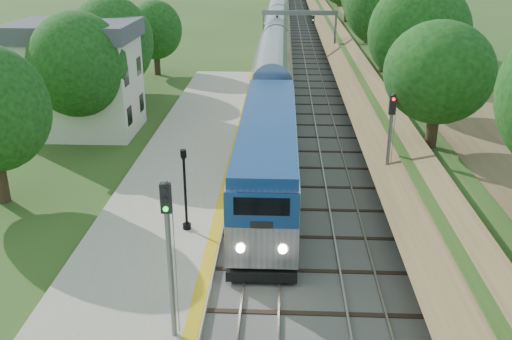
{
  "coord_description": "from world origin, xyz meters",
  "views": [
    {
      "loc": [
        0.71,
        -9.98,
        13.09
      ],
      "look_at": [
        -0.5,
        15.79,
        2.8
      ],
      "focal_mm": 40.0,
      "sensor_mm": 36.0,
      "label": 1
    }
  ],
  "objects_px": {
    "signal_platform": "(169,244)",
    "lamppost_far": "(185,194)",
    "train": "(279,20)",
    "signal_gantry": "(299,23)",
    "station_building": "(79,77)",
    "signal_farside": "(389,139)"
  },
  "relations": [
    {
      "from": "signal_gantry",
      "to": "station_building",
      "type": "bearing_deg",
      "value": -123.38
    },
    {
      "from": "lamppost_far",
      "to": "signal_platform",
      "type": "relative_size",
      "value": 0.69
    },
    {
      "from": "signal_gantry",
      "to": "lamppost_far",
      "type": "bearing_deg",
      "value": -98.63
    },
    {
      "from": "signal_platform",
      "to": "train",
      "type": "bearing_deg",
      "value": 87.71
    },
    {
      "from": "train",
      "to": "lamppost_far",
      "type": "distance_m",
      "value": 64.77
    },
    {
      "from": "signal_gantry",
      "to": "signal_platform",
      "type": "bearing_deg",
      "value": -96.29
    },
    {
      "from": "signal_farside",
      "to": "train",
      "type": "bearing_deg",
      "value": 95.8
    },
    {
      "from": "signal_platform",
      "to": "signal_farside",
      "type": "height_order",
      "value": "signal_farside"
    },
    {
      "from": "signal_platform",
      "to": "lamppost_far",
      "type": "bearing_deg",
      "value": 95.99
    },
    {
      "from": "train",
      "to": "signal_platform",
      "type": "height_order",
      "value": "signal_platform"
    },
    {
      "from": "station_building",
      "to": "train",
      "type": "distance_m",
      "value": 50.79
    },
    {
      "from": "station_building",
      "to": "signal_farside",
      "type": "relative_size",
      "value": 1.41
    },
    {
      "from": "signal_gantry",
      "to": "lamppost_far",
      "type": "relative_size",
      "value": 2.1
    },
    {
      "from": "signal_gantry",
      "to": "lamppost_far",
      "type": "height_order",
      "value": "signal_gantry"
    },
    {
      "from": "train",
      "to": "lamppost_far",
      "type": "height_order",
      "value": "train"
    },
    {
      "from": "station_building",
      "to": "signal_farside",
      "type": "xyz_separation_m",
      "value": [
        20.2,
        -12.24,
        -0.24
      ]
    },
    {
      "from": "signal_gantry",
      "to": "lamppost_far",
      "type": "distance_m",
      "value": 41.41
    },
    {
      "from": "train",
      "to": "signal_platform",
      "type": "distance_m",
      "value": 72.64
    },
    {
      "from": "station_building",
      "to": "signal_platform",
      "type": "xyz_separation_m",
      "value": [
        11.1,
        -23.77,
        -0.12
      ]
    },
    {
      "from": "station_building",
      "to": "signal_platform",
      "type": "distance_m",
      "value": 26.23
    },
    {
      "from": "train",
      "to": "signal_farside",
      "type": "bearing_deg",
      "value": -84.2
    },
    {
      "from": "station_building",
      "to": "train",
      "type": "xyz_separation_m",
      "value": [
        14.0,
        48.79,
        -1.84
      ]
    }
  ]
}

